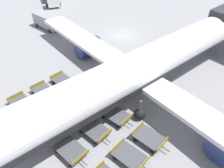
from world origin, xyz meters
TOP-DOWN VIEW (x-y plane):
  - ground_plane at (0.00, 0.00)m, footprint 500.00×500.00m
  - airplane at (10.72, -8.41)m, footprint 38.25×44.98m
  - service_van at (-10.94, -6.48)m, footprint 5.46×2.71m
  - baggage_dolly_row_near_col_a at (3.38, -19.32)m, footprint 3.40×1.94m
  - baggage_dolly_row_near_col_b at (7.36, -19.39)m, footprint 3.41×1.97m
  - baggage_dolly_row_near_col_c at (11.37, -19.31)m, footprint 3.38×1.89m
  - baggage_dolly_row_mid_a_col_a at (3.44, -16.70)m, footprint 3.40×1.94m
  - baggage_dolly_row_mid_a_col_b at (7.31, -16.58)m, footprint 3.39×1.91m
  - baggage_dolly_row_mid_a_col_c at (11.29, -16.53)m, footprint 3.38×1.90m
  - baggage_dolly_row_mid_a_col_d at (15.33, -16.42)m, footprint 3.40×1.93m
  - baggage_dolly_row_mid_b_col_a at (3.44, -14.10)m, footprint 3.38×1.89m
  - baggage_dolly_row_mid_b_col_b at (7.39, -13.88)m, footprint 3.41×1.95m
  - baggage_dolly_row_mid_b_col_c at (11.51, -13.86)m, footprint 3.41×1.95m
  - baggage_dolly_row_mid_b_col_d at (15.41, -13.85)m, footprint 3.39×1.91m
  - stand_guidance_stripe at (8.35, -18.01)m, footprint 4.32×30.29m

SIDE VIEW (x-z plane):
  - ground_plane at x=0.00m, z-range 0.00..0.00m
  - stand_guidance_stripe at x=8.35m, z-range 0.00..0.01m
  - baggage_dolly_row_near_col_a at x=3.38m, z-range 0.02..0.94m
  - baggage_dolly_row_near_col_b at x=7.36m, z-range 0.02..0.94m
  - baggage_dolly_row_near_col_c at x=11.37m, z-range 0.02..0.94m
  - baggage_dolly_row_mid_a_col_a at x=3.44m, z-range 0.02..0.94m
  - baggage_dolly_row_mid_a_col_b at x=7.31m, z-range 0.02..0.94m
  - baggage_dolly_row_mid_a_col_c at x=11.29m, z-range 0.02..0.94m
  - baggage_dolly_row_mid_a_col_d at x=15.33m, z-range 0.02..0.94m
  - baggage_dolly_row_mid_b_col_a at x=3.44m, z-range 0.02..0.94m
  - baggage_dolly_row_mid_b_col_b at x=7.39m, z-range 0.02..0.94m
  - baggage_dolly_row_mid_b_col_c at x=11.51m, z-range 0.02..0.94m
  - baggage_dolly_row_mid_b_col_d at x=15.41m, z-range 0.02..0.94m
  - service_van at x=-10.94m, z-range 0.10..2.35m
  - airplane at x=10.72m, z-range -3.95..10.10m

